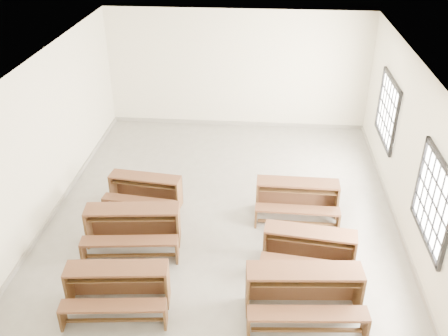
# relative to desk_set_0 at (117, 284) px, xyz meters

# --- Properties ---
(room) EXTENTS (8.50, 8.50, 3.20)m
(room) POSITION_rel_desk_set_0_xyz_m (1.54, 2.83, 1.72)
(room) COLOR gray
(room) RESTS_ON ground
(desk_set_0) EXTENTS (1.69, 1.00, 0.73)m
(desk_set_0) POSITION_rel_desk_set_0_xyz_m (0.00, 0.00, 0.00)
(desk_set_0) COLOR brown
(desk_set_0) RESTS_ON ground
(desk_set_1) EXTENTS (1.81, 1.07, 0.78)m
(desk_set_1) POSITION_rel_desk_set_0_xyz_m (-0.13, 1.55, 0.03)
(desk_set_1) COLOR brown
(desk_set_1) RESTS_ON ground
(desk_set_2) EXTENTS (1.58, 0.95, 0.67)m
(desk_set_2) POSITION_rel_desk_set_0_xyz_m (-0.21, 2.87, -0.03)
(desk_set_2) COLOR brown
(desk_set_2) RESTS_ON ground
(desk_set_3) EXTENTS (1.86, 1.06, 0.81)m
(desk_set_3) POSITION_rel_desk_set_0_xyz_m (2.93, 0.09, 0.05)
(desk_set_3) COLOR brown
(desk_set_3) RESTS_ON ground
(desk_set_4) EXTENTS (1.68, 1.01, 0.72)m
(desk_set_4) POSITION_rel_desk_set_0_xyz_m (3.09, 1.22, -0.00)
(desk_set_4) COLOR brown
(desk_set_4) RESTS_ON ground
(desk_set_5) EXTENTS (1.67, 0.88, 0.74)m
(desk_set_5) POSITION_rel_desk_set_0_xyz_m (2.94, 2.80, 0.01)
(desk_set_5) COLOR brown
(desk_set_5) RESTS_ON ground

